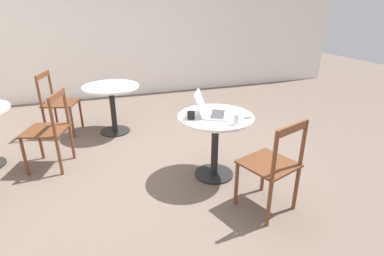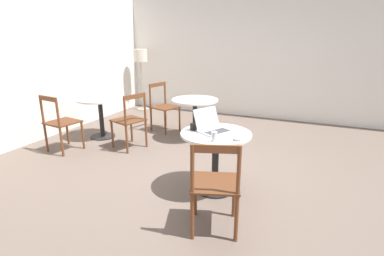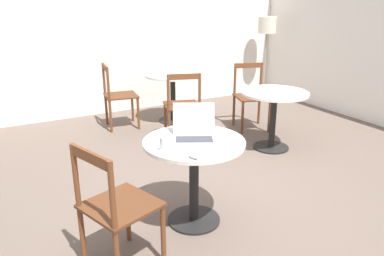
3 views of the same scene
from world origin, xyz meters
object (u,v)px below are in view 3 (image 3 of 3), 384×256
object	(u,v)px
drinking_glass	(164,144)
cafe_table_far	(173,85)
chair_far_front	(182,106)
mug	(178,126)
chair_near_left	(116,208)
floor_lamp	(267,30)
mouse	(194,156)
laptop	(194,132)
cafe_table_near	(194,160)
chair_mid_back	(251,96)
chair_far_left	(118,96)
cafe_table_mid	(274,105)

from	to	relation	value
drinking_glass	cafe_table_far	bearing A→B (deg)	62.62
chair_far_front	mug	distance (m)	1.68
chair_near_left	floor_lamp	size ratio (longest dim) A/B	0.62
floor_lamp	mouse	world-z (taller)	floor_lamp
floor_lamp	laptop	size ratio (longest dim) A/B	3.22
floor_lamp	drinking_glass	distance (m)	4.72
cafe_table_near	cafe_table_far	distance (m)	2.75
cafe_table_far	chair_mid_back	bearing A→B (deg)	-45.18
chair_far_front	drinking_glass	size ratio (longest dim) A/B	8.41
cafe_table_near	chair_mid_back	world-z (taller)	chair_mid_back
chair_far_left	chair_far_front	size ratio (longest dim) A/B	1.00
laptop	chair_far_front	bearing A→B (deg)	65.38
chair_far_front	drinking_glass	world-z (taller)	chair_far_front
chair_near_left	cafe_table_near	bearing A→B (deg)	18.79
cafe_table_mid	chair_near_left	distance (m)	2.66
chair_far_left	floor_lamp	size ratio (longest dim) A/B	0.62
cafe_table_far	mouse	xyz separation A→B (m)	(-1.22, -2.82, 0.18)
chair_mid_back	chair_far_left	size ratio (longest dim) A/B	1.00
chair_near_left	chair_far_left	bearing A→B (deg)	71.33
chair_far_front	mouse	size ratio (longest dim) A/B	9.13
cafe_table_mid	chair_mid_back	world-z (taller)	chair_mid_back
cafe_table_near	cafe_table_far	bearing A→B (deg)	67.30
chair_far_left	chair_far_front	xyz separation A→B (m)	(0.55, -0.92, 0.00)
chair_near_left	chair_far_front	world-z (taller)	same
cafe_table_far	laptop	bearing A→B (deg)	-112.57
cafe_table_far	laptop	xyz separation A→B (m)	(-1.03, -2.49, 0.22)
cafe_table_near	chair_near_left	world-z (taller)	chair_near_left
cafe_table_mid	floor_lamp	world-z (taller)	floor_lamp
cafe_table_near	drinking_glass	size ratio (longest dim) A/B	7.42
chair_far_left	mug	distance (m)	2.40
cafe_table_near	mug	size ratio (longest dim) A/B	7.25
chair_mid_back	mouse	world-z (taller)	chair_mid_back
cafe_table_near	chair_near_left	size ratio (longest dim) A/B	0.88
cafe_table_near	chair_far_left	distance (m)	2.66
chair_mid_back	mouse	bearing A→B (deg)	-135.68
cafe_table_near	mouse	distance (m)	0.38
cafe_table_near	drinking_glass	distance (m)	0.38
floor_lamp	chair_far_left	bearing A→B (deg)	-172.46
chair_near_left	drinking_glass	world-z (taller)	chair_near_left
cafe_table_near	mug	distance (m)	0.34
cafe_table_near	floor_lamp	distance (m)	4.48
cafe_table_far	chair_far_left	bearing A→B (deg)	171.80
chair_near_left	mug	world-z (taller)	chair_near_left
cafe_table_near	floor_lamp	world-z (taller)	floor_lamp
cafe_table_far	chair_near_left	bearing A→B (deg)	-122.78
cafe_table_mid	chair_near_left	world-z (taller)	chair_near_left
chair_mid_back	floor_lamp	xyz separation A→B (m)	(1.33, 1.34, 0.77)
chair_far_front	mug	size ratio (longest dim) A/B	8.22
cafe_table_mid	cafe_table_near	bearing A→B (deg)	-149.90
chair_near_left	cafe_table_mid	bearing A→B (deg)	26.83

